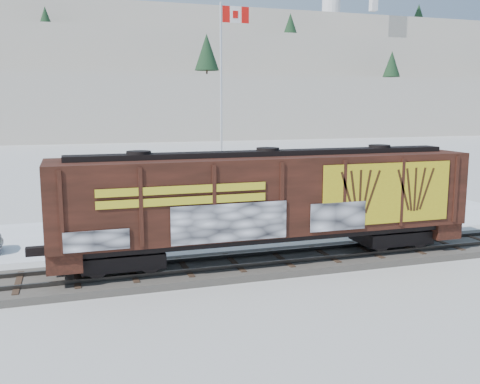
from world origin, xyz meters
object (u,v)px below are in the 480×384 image
object	(u,v)px
hopper_railcar	(267,198)
car_dark	(359,206)
flagpole	(223,132)
car_white	(283,214)

from	to	relation	value
hopper_railcar	car_dark	bearing A→B (deg)	40.10
flagpole	car_white	world-z (taller)	flagpole
car_dark	hopper_railcar	bearing A→B (deg)	142.66
hopper_railcar	flagpole	size ratio (longest dim) A/B	1.31
flagpole	car_dark	bearing A→B (deg)	-46.45
hopper_railcar	flagpole	bearing A→B (deg)	81.44
car_white	car_dark	bearing A→B (deg)	-68.78
hopper_railcar	car_white	world-z (taller)	hopper_railcar
flagpole	car_white	size ratio (longest dim) A/B	2.87
hopper_railcar	car_white	xyz separation A→B (m)	(3.26, 6.25, -2.06)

